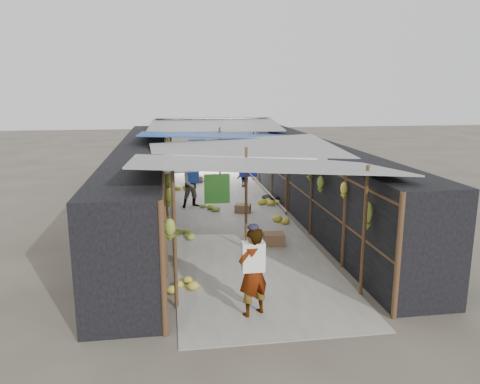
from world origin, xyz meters
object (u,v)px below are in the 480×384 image
crate_near (274,239)px  vendor_elderly (253,272)px  shopper_blue (193,184)px  vendor_seated (243,176)px  black_basin (270,199)px

crate_near → vendor_elderly: 3.94m
shopper_blue → vendor_seated: bearing=38.1°
vendor_seated → black_basin: bearing=-21.2°
vendor_elderly → vendor_seated: 11.09m
vendor_elderly → vendor_seated: size_ratio=1.70×
crate_near → shopper_blue: 4.74m
crate_near → vendor_elderly: vendor_elderly is taller
vendor_elderly → black_basin: bearing=-130.4°
crate_near → vendor_seated: bearing=92.4°
crate_near → black_basin: bearing=83.9°
black_basin → vendor_elderly: size_ratio=0.36×
black_basin → vendor_elderly: 8.77m
vendor_elderly → vendor_seated: bearing=-124.2°
crate_near → black_basin: 4.87m
crate_near → shopper_blue: size_ratio=0.32×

